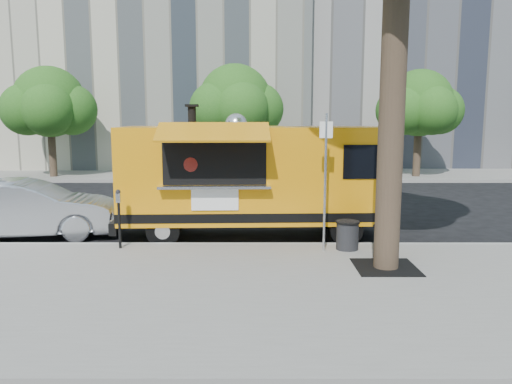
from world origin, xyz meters
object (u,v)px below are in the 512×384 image
(far_tree_c, at_px, (419,103))
(sedan, at_px, (27,209))
(trash_bin_right, at_px, (386,240))
(trash_bin_left, at_px, (347,234))
(food_truck, at_px, (251,177))
(parking_meter, at_px, (119,212))
(sign_post, at_px, (325,174))
(far_tree_a, at_px, (49,102))
(far_tree_b, at_px, (235,101))

(far_tree_c, height_order, sedan, far_tree_c)
(trash_bin_right, bearing_deg, sedan, 165.34)
(trash_bin_left, height_order, trash_bin_right, trash_bin_right)
(food_truck, relative_size, sedan, 1.52)
(sedan, bearing_deg, parking_meter, -129.33)
(food_truck, bearing_deg, sign_post, -50.50)
(trash_bin_right, bearing_deg, far_tree_a, 131.72)
(food_truck, height_order, trash_bin_left, food_truck)
(trash_bin_right, bearing_deg, far_tree_b, 104.41)
(sign_post, bearing_deg, trash_bin_right, -21.87)
(far_tree_b, distance_m, trash_bin_right, 15.59)
(far_tree_b, xyz_separation_m, sedan, (-4.78, -12.51, -3.09))
(trash_bin_left, bearing_deg, food_truck, 141.48)
(sign_post, distance_m, sedan, 7.61)
(far_tree_c, bearing_deg, parking_meter, -128.66)
(parking_meter, distance_m, sedan, 3.19)
(trash_bin_right, bearing_deg, far_tree_c, 70.17)
(food_truck, bearing_deg, far_tree_c, 54.25)
(sedan, bearing_deg, sign_post, -113.66)
(parking_meter, bearing_deg, sedan, 150.94)
(far_tree_c, height_order, trash_bin_right, far_tree_c)
(far_tree_a, bearing_deg, sedan, -70.77)
(food_truck, bearing_deg, far_tree_a, 127.51)
(far_tree_c, xyz_separation_m, sign_post, (-6.45, -13.95, -1.87))
(far_tree_a, xyz_separation_m, sign_post, (11.55, -13.85, -1.93))
(far_tree_b, height_order, trash_bin_right, far_tree_b)
(sedan, bearing_deg, far_tree_b, -31.19)
(sign_post, bearing_deg, far_tree_b, 100.15)
(trash_bin_right, bearing_deg, trash_bin_left, 138.97)
(far_tree_c, relative_size, sedan, 1.15)
(far_tree_a, bearing_deg, far_tree_b, 2.54)
(far_tree_a, distance_m, food_truck, 15.73)
(far_tree_a, height_order, sedan, far_tree_a)
(far_tree_c, xyz_separation_m, trash_bin_left, (-5.91, -13.84, -3.23))
(trash_bin_left, bearing_deg, far_tree_a, 131.35)
(far_tree_a, relative_size, trash_bin_left, 8.36)
(far_tree_b, relative_size, food_truck, 0.80)
(sign_post, relative_size, food_truck, 0.44)
(far_tree_c, distance_m, sign_post, 15.48)
(far_tree_b, xyz_separation_m, trash_bin_left, (3.09, -14.14, -3.34))
(sign_post, distance_m, trash_bin_left, 1.46)
(far_tree_a, height_order, food_truck, far_tree_a)
(far_tree_a, distance_m, sedan, 13.17)
(far_tree_c, bearing_deg, sedan, -138.46)
(far_tree_a, distance_m, trash_bin_left, 18.59)
(far_tree_c, height_order, food_truck, far_tree_c)
(sign_post, bearing_deg, far_tree_c, 65.19)
(parking_meter, height_order, sedan, sedan)
(sedan, height_order, trash_bin_right, sedan)
(far_tree_a, distance_m, sign_post, 18.14)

